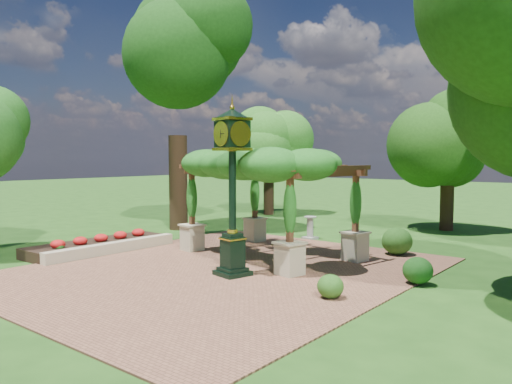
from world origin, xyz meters
The scene contains 13 objects.
ground centered at (0.00, 0.00, 0.00)m, with size 120.00×120.00×0.00m, color #1E4714.
brick_plaza centered at (0.00, 1.00, 0.02)m, with size 10.00×12.00×0.04m, color brown.
border_wall centered at (-4.60, 0.50, 0.20)m, with size 0.35×5.00×0.40m, color #C6B793.
flower_bed centered at (-5.50, 0.50, 0.18)m, with size 1.50×5.00×0.36m, color red.
pedestal_clock centered at (0.67, 0.64, 2.77)m, with size 1.09×1.09×4.64m.
pergola centered at (-0.24, 3.51, 2.88)m, with size 6.10×4.42×3.51m.
sundial centered at (-1.06, 7.29, 0.40)m, with size 0.54×0.54×0.92m.
shrub_front centered at (3.91, 0.36, 0.32)m, with size 0.61×0.61×0.55m, color #245117.
shrub_mid centered at (4.99, 2.90, 0.38)m, with size 0.76×0.76×0.69m, color #184814.
shrub_back centered at (3.02, 6.23, 0.49)m, with size 1.00×1.00×0.90m, color #275719.
tree_west_near centered at (-7.22, 5.87, 7.51)m, with size 4.79×4.79×10.96m.
tree_west_far centered at (-7.58, 13.13, 4.59)m, with size 3.49×3.49×6.70m.
tree_north centered at (2.39, 13.21, 4.17)m, with size 3.39×3.39×6.09m.
Camera 1 is at (9.62, -9.50, 3.28)m, focal length 35.00 mm.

